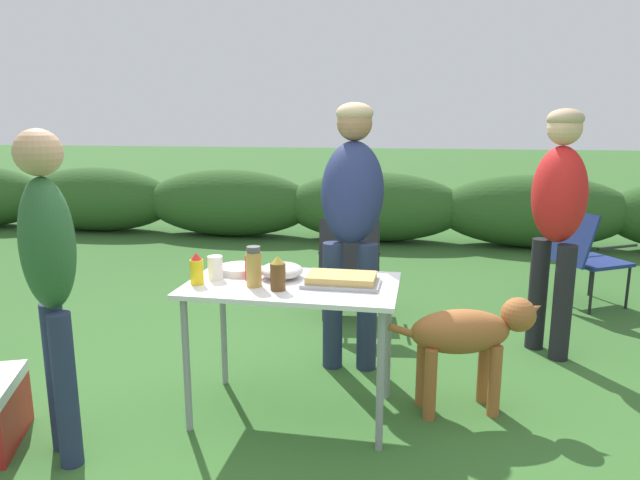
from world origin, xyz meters
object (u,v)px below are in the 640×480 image
standing_person_in_navy_coat (352,205)px  camp_chair_green_behind_table (584,253)px  food_tray (341,280)px  mustard_bottle (197,269)px  standing_person_in_dark_puffer (50,266)px  standing_person_in_olive_jacket (558,208)px  plate_stack (240,269)px  camp_chair_near_hedge (349,262)px  folding_table (292,297)px  paper_cup_stack (215,268)px  beer_bottle (278,274)px  dog (469,336)px  ketchup_bottle (251,265)px  mixing_bowl (281,270)px  spice_jar (254,267)px

standing_person_in_navy_coat → camp_chair_green_behind_table: standing_person_in_navy_coat is taller
food_tray → mustard_bottle: (-0.74, -0.12, 0.05)m
food_tray → standing_person_in_dark_puffer: (-1.23, -0.61, 0.17)m
standing_person_in_olive_jacket → camp_chair_green_behind_table: bearing=120.7°
plate_stack → standing_person_in_olive_jacket: standing_person_in_olive_jacket is taller
camp_chair_green_behind_table → camp_chair_near_hedge: size_ratio=1.00×
folding_table → paper_cup_stack: paper_cup_stack is taller
paper_cup_stack → standing_person_in_dark_puffer: bearing=-132.7°
plate_stack → standing_person_in_navy_coat: size_ratio=0.14×
camp_chair_green_behind_table → camp_chair_near_hedge: bearing=-101.8°
mustard_bottle → standing_person_in_dark_puffer: size_ratio=0.11×
beer_bottle → dog: 1.10m
plate_stack → dog: 1.31m
ketchup_bottle → standing_person_in_olive_jacket: standing_person_in_olive_jacket is taller
ketchup_bottle → mixing_bowl: bearing=25.1°
spice_jar → standing_person_in_dark_puffer: 0.94m
ketchup_bottle → beer_bottle: beer_bottle is taller
food_tray → beer_bottle: size_ratio=2.24×
plate_stack → standing_person_in_dark_puffer: size_ratio=0.15×
standing_person_in_olive_jacket → dog: standing_person_in_olive_jacket is taller
mixing_bowl → beer_bottle: (0.04, -0.22, 0.04)m
folding_table → ketchup_bottle: 0.28m
mustard_bottle → standing_person_in_navy_coat: 1.14m
food_tray → beer_bottle: beer_bottle is taller
standing_person_in_navy_coat → standing_person_in_olive_jacket: 1.36m
standing_person_in_navy_coat → dog: 1.09m
standing_person_in_olive_jacket → standing_person_in_navy_coat: bearing=-110.6°
food_tray → standing_person_in_olive_jacket: standing_person_in_olive_jacket is taller
mixing_bowl → standing_person_in_olive_jacket: 1.92m
camp_chair_green_behind_table → ketchup_bottle: bearing=-76.2°
standing_person_in_dark_puffer → camp_chair_near_hedge: 2.46m
mustard_bottle → standing_person_in_dark_puffer: (-0.49, -0.48, 0.12)m
beer_bottle → standing_person_in_olive_jacket: 2.01m
spice_jar → dog: bearing=15.4°
mixing_bowl → ketchup_bottle: ketchup_bottle is taller
mustard_bottle → camp_chair_near_hedge: 1.81m
mustard_bottle → camp_chair_near_hedge: bearing=71.2°
mixing_bowl → camp_chair_near_hedge: (0.17, 1.49, -0.31)m
ketchup_bottle → mustard_bottle: bearing=-153.6°
mixing_bowl → food_tray: bearing=-11.8°
spice_jar → mustard_bottle: size_ratio=1.25×
folding_table → beer_bottle: beer_bottle is taller
mixing_bowl → beer_bottle: bearing=-80.1°
paper_cup_stack → spice_jar: spice_jar is taller
spice_jar → standing_person_in_dark_puffer: (-0.79, -0.50, 0.09)m
beer_bottle → camp_chair_green_behind_table: size_ratio=0.21×
plate_stack → spice_jar: size_ratio=1.14×
paper_cup_stack → standing_person_in_olive_jacket: bearing=29.9°
folding_table → standing_person_in_dark_puffer: (-0.97, -0.59, 0.27)m
standing_person_in_dark_puffer → dog: bearing=-113.0°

